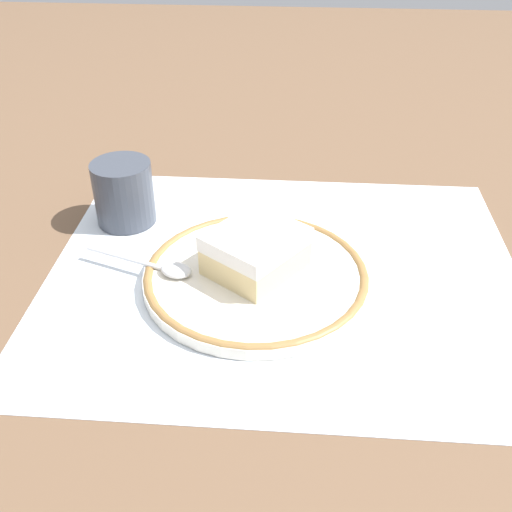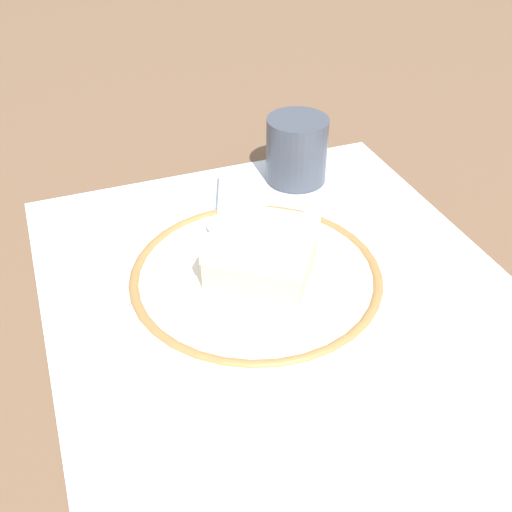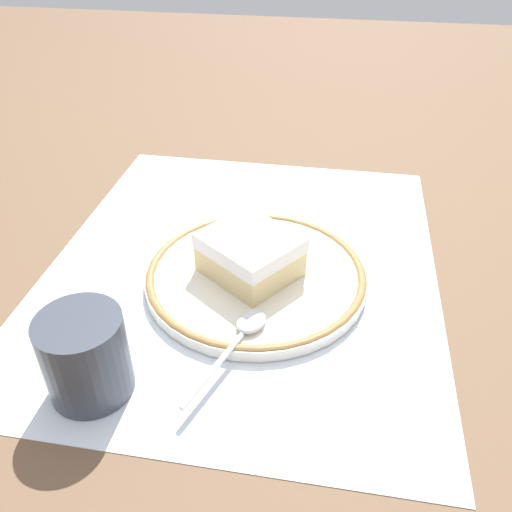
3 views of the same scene
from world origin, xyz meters
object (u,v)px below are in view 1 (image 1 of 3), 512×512
(spoon, at_px, (164,267))
(cup, at_px, (124,197))
(cake_slice, at_px, (255,251))
(plate, at_px, (256,276))

(spoon, bearing_deg, cup, -59.03)
(cake_slice, bearing_deg, cup, -32.85)
(plate, bearing_deg, cup, -34.15)
(plate, height_order, cake_slice, cake_slice)
(plate, xyz_separation_m, spoon, (0.09, 0.00, 0.01))
(plate, bearing_deg, spoon, 2.77)
(spoon, distance_m, cup, 0.13)
(cake_slice, xyz_separation_m, cup, (0.16, -0.10, -0.00))
(plate, distance_m, spoon, 0.09)
(cake_slice, xyz_separation_m, spoon, (0.09, 0.01, -0.02))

